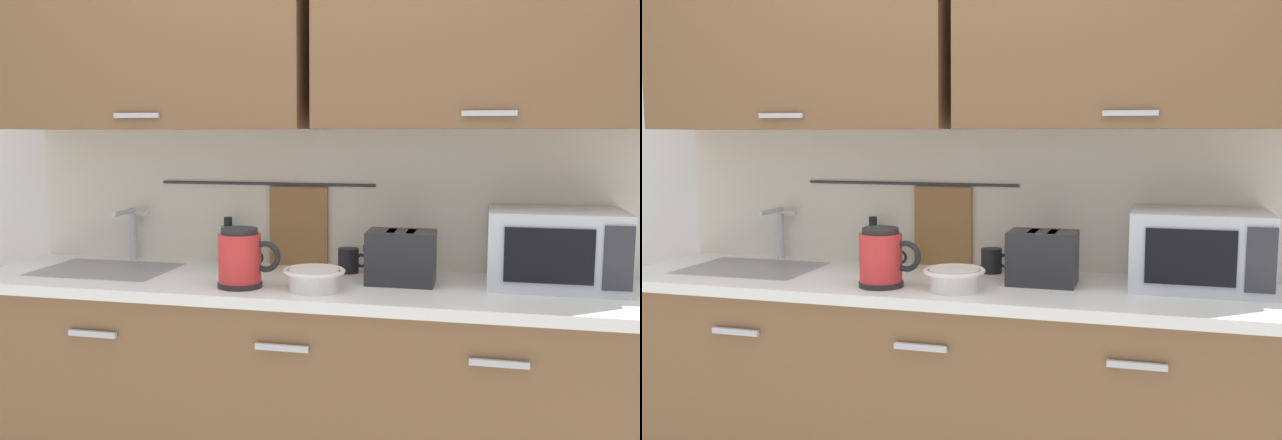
% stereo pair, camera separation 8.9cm
% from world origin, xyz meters
% --- Properties ---
extents(counter_unit, '(2.53, 0.64, 0.90)m').
position_xyz_m(counter_unit, '(-0.01, 0.30, 0.46)').
color(counter_unit, brown).
rests_on(counter_unit, ground).
extents(back_wall_assembly, '(3.70, 0.41, 2.50)m').
position_xyz_m(back_wall_assembly, '(-0.00, 0.53, 1.52)').
color(back_wall_assembly, silver).
rests_on(back_wall_assembly, ground).
extents(sink_faucet, '(0.09, 0.17, 0.22)m').
position_xyz_m(sink_faucet, '(-0.82, 0.53, 1.04)').
color(sink_faucet, '#B2B5BA').
rests_on(sink_faucet, counter_unit).
extents(microwave, '(0.46, 0.35, 0.27)m').
position_xyz_m(microwave, '(0.88, 0.41, 1.04)').
color(microwave, silver).
rests_on(microwave, counter_unit).
extents(electric_kettle, '(0.23, 0.16, 0.21)m').
position_xyz_m(electric_kettle, '(-0.19, 0.14, 1.00)').
color(electric_kettle, black).
rests_on(electric_kettle, counter_unit).
extents(dish_soap_bottle, '(0.06, 0.06, 0.20)m').
position_xyz_m(dish_soap_bottle, '(-0.38, 0.53, 0.99)').
color(dish_soap_bottle, green).
rests_on(dish_soap_bottle, counter_unit).
extents(mug_near_sink, '(0.12, 0.08, 0.09)m').
position_xyz_m(mug_near_sink, '(-0.28, 0.44, 0.95)').
color(mug_near_sink, black).
rests_on(mug_near_sink, counter_unit).
extents(mixing_bowl, '(0.21, 0.21, 0.08)m').
position_xyz_m(mixing_bowl, '(0.07, 0.14, 0.94)').
color(mixing_bowl, silver).
rests_on(mixing_bowl, counter_unit).
extents(toaster, '(0.26, 0.17, 0.19)m').
position_xyz_m(toaster, '(0.34, 0.33, 1.00)').
color(toaster, '#232326').
rests_on(toaster, counter_unit).
extents(mug_by_kettle, '(0.12, 0.08, 0.09)m').
position_xyz_m(mug_by_kettle, '(0.13, 0.48, 0.95)').
color(mug_by_kettle, black).
rests_on(mug_by_kettle, counter_unit).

